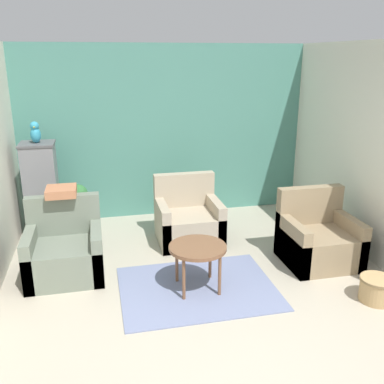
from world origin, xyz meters
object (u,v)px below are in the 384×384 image
Objects in this scene: coffee_table at (198,250)px; potted_plant at (78,201)px; parrot at (35,133)px; armchair_middle at (188,221)px; wicker_basket at (377,289)px; armchair_left at (65,252)px; armchair_right at (318,240)px; birdcage at (42,191)px.

potted_plant is at bearing 122.99° from coffee_table.
potted_plant is (0.48, 0.05, -1.03)m from parrot.
armchair_middle is at bearing 82.13° from coffee_table.
coffee_table reaches higher than wicker_basket.
armchair_middle is at bearing -25.38° from potted_plant.
potted_plant is at bearing 139.16° from wicker_basket.
potted_plant is (-1.50, 0.71, 0.17)m from armchair_middle.
armchair_left is at bearing 157.87° from wicker_basket.
armchair_middle is at bearing 129.16° from wicker_basket.
coffee_table is 1.35m from armchair_middle.
parrot is at bearing -173.66° from potted_plant.
coffee_table is 0.70× the size of armchair_left.
wicker_basket is (1.79, -0.66, -0.33)m from coffee_table.
armchair_middle is 3.01× the size of parrot.
parrot reaches higher than potted_plant.
armchair_right is at bearing -30.19° from potted_plant.
birdcage is at bearing 154.15° from armchair_right.
coffee_table is 2.43m from potted_plant.
parrot is 0.81× the size of wicker_basket.
parrot is at bearing 90.00° from birdcage.
parrot is at bearing 132.23° from coffee_table.
wicker_basket is at bearing -22.13° from armchair_left.
wicker_basket is (3.59, -2.64, -0.53)m from birdcage.
armchair_middle is 0.67× the size of birdcage.
parrot is (-1.80, 1.98, 1.02)m from coffee_table.
armchair_right is at bearing 11.11° from coffee_table.
coffee_table is 0.89× the size of potted_plant.
coffee_table is 0.70× the size of armchair_right.
parrot is 0.42× the size of potted_plant.
parrot is (0.00, 0.00, 0.82)m from birdcage.
wicker_basket is (3.59, -2.64, -1.35)m from parrot.
wicker_basket is at bearing -50.84° from armchair_middle.
potted_plant is 1.93× the size of wicker_basket.
coffee_table is 2.11× the size of parrot.
armchair_middle is 2.12m from birdcage.
parrot reaches higher than wicker_basket.
potted_plant is (0.12, 1.38, 0.17)m from armchair_left.
armchair_right is 3.83m from birdcage.
potted_plant is at bearing 154.62° from armchair_middle.
armchair_left is 1.00× the size of armchair_middle.
armchair_right is (3.07, -0.34, 0.00)m from armchair_left.
birdcage is 0.82m from parrot.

